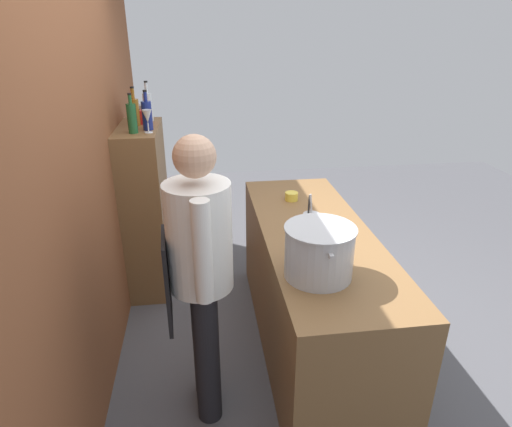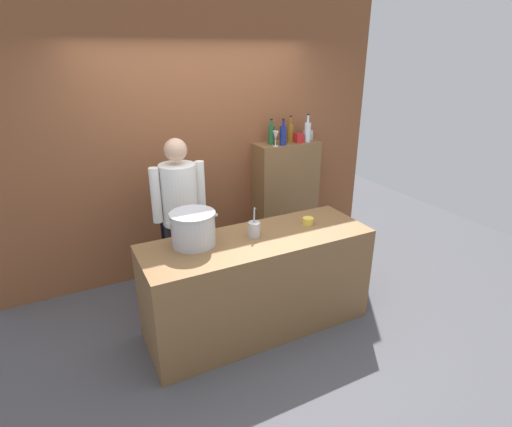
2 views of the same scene
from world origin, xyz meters
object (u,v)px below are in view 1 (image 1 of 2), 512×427
utensil_crock (311,222)px  wine_bottle_green (132,118)px  butter_jar (292,196)px  wine_bottle_clear (148,106)px  spice_tin_silver (139,112)px  wine_bottle_amber (135,111)px  stockpot_large (319,252)px  wine_glass_short (147,117)px  chef (200,265)px  spice_tin_red (146,117)px  wine_bottle_cobalt (147,115)px

utensil_crock → wine_bottle_green: wine_bottle_green is taller
butter_jar → wine_bottle_clear: (0.68, 1.07, 0.58)m
butter_jar → spice_tin_silver: 1.47m
butter_jar → wine_bottle_amber: (0.50, 1.16, 0.57)m
stockpot_large → wine_glass_short: 1.68m
wine_bottle_clear → chef: bearing=-167.6°
wine_bottle_green → wine_glass_short: (-0.01, -0.11, 0.00)m
wine_bottle_clear → wine_glass_short: size_ratio=1.89×
chef → wine_bottle_amber: bearing=-166.7°
wine_bottle_green → spice_tin_red: wine_bottle_green is taller
utensil_crock → wine_glass_short: bearing=52.6°
stockpot_large → wine_bottle_amber: bearing=34.4°
wine_bottle_green → spice_tin_red: bearing=-11.0°
wine_bottle_clear → spice_tin_red: wine_bottle_clear is taller
wine_bottle_clear → wine_glass_short: wine_bottle_clear is taller
utensil_crock → butter_jar: bearing=0.7°
utensil_crock → wine_glass_short: wine_glass_short is taller
butter_jar → spice_tin_silver: (0.74, 1.15, 0.52)m
chef → spice_tin_red: (1.56, 0.38, 0.48)m
wine_bottle_amber → spice_tin_silver: bearing=-1.3°
utensil_crock → butter_jar: 0.56m
stockpot_large → wine_bottle_clear: bearing=29.4°
chef → spice_tin_silver: 1.86m
spice_tin_silver → wine_bottle_clear: bearing=-127.7°
spice_tin_silver → wine_bottle_amber: bearing=178.7°
chef → butter_jar: bearing=141.1°
chef → spice_tin_silver: chef is taller
butter_jar → wine_bottle_green: size_ratio=0.35×
wine_bottle_amber → wine_bottle_green: 0.26m
wine_bottle_amber → spice_tin_red: bearing=-48.6°
chef → wine_bottle_clear: (1.67, 0.37, 0.55)m
spice_tin_red → wine_bottle_clear: bearing=-5.3°
wine_bottle_cobalt → spice_tin_silver: size_ratio=2.48×
wine_bottle_cobalt → wine_bottle_clear: bearing=4.0°
utensil_crock → stockpot_large: bearing=170.1°
spice_tin_silver → wine_bottle_green: bearing=-179.1°
wine_bottle_amber → utensil_crock: bearing=-132.3°
stockpot_large → spice_tin_silver: bearing=30.5°
wine_glass_short → stockpot_large: bearing=-143.9°
wine_bottle_clear → spice_tin_red: (-0.11, 0.01, -0.07)m
butter_jar → wine_bottle_cobalt: (0.34, 1.05, 0.58)m
wine_bottle_amber → wine_glass_short: (-0.26, -0.12, 0.01)m
stockpot_large → butter_jar: 1.08m
stockpot_large → wine_bottle_clear: 2.06m
spice_tin_red → stockpot_large: bearing=-148.6°
wine_bottle_clear → wine_bottle_amber: 0.20m
butter_jar → spice_tin_red: 1.33m
utensil_crock → spice_tin_red: spice_tin_red is taller
chef → wine_bottle_cobalt: 1.48m
utensil_crock → wine_glass_short: size_ratio=1.55×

